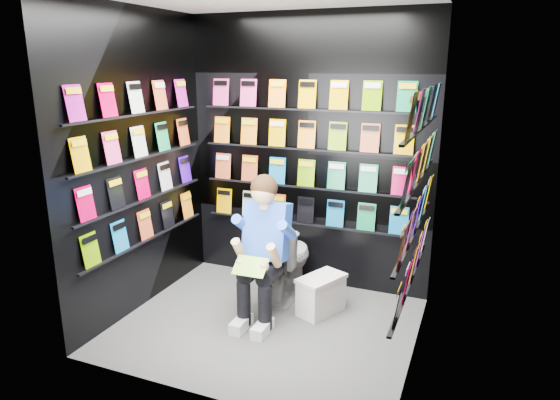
% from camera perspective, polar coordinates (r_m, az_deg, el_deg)
% --- Properties ---
extents(floor, '(2.40, 2.40, 0.00)m').
position_cam_1_polar(floor, '(4.33, -1.59, -14.14)').
color(floor, '#555553').
rests_on(floor, ground).
extents(wall_back, '(2.40, 0.04, 2.60)m').
position_cam_1_polar(wall_back, '(4.78, 3.16, 5.28)').
color(wall_back, black).
rests_on(wall_back, floor).
extents(wall_front, '(2.40, 0.04, 2.60)m').
position_cam_1_polar(wall_front, '(3.01, -9.49, -0.94)').
color(wall_front, black).
rests_on(wall_front, floor).
extents(wall_left, '(0.04, 2.00, 2.60)m').
position_cam_1_polar(wall_left, '(4.48, -15.94, 4.04)').
color(wall_left, black).
rests_on(wall_left, floor).
extents(wall_right, '(0.04, 2.00, 2.60)m').
position_cam_1_polar(wall_right, '(3.56, 16.21, 1.21)').
color(wall_right, black).
rests_on(wall_right, floor).
extents(comics_back, '(2.10, 0.06, 1.37)m').
position_cam_1_polar(comics_back, '(4.75, 3.04, 5.28)').
color(comics_back, '#C94F27').
rests_on(comics_back, wall_back).
extents(comics_left, '(0.06, 1.70, 1.37)m').
position_cam_1_polar(comics_left, '(4.46, -15.64, 4.08)').
color(comics_left, '#C94F27').
rests_on(comics_left, wall_left).
extents(comics_right, '(0.06, 1.70, 1.37)m').
position_cam_1_polar(comics_right, '(3.56, 15.73, 1.33)').
color(comics_right, '#C94F27').
rests_on(comics_right, wall_right).
extents(toilet, '(0.45, 0.76, 0.73)m').
position_cam_1_polar(toilet, '(4.69, 0.52, -6.77)').
color(toilet, white).
rests_on(toilet, floor).
extents(longbox, '(0.38, 0.47, 0.31)m').
position_cam_1_polar(longbox, '(4.48, 4.70, -10.90)').
color(longbox, white).
rests_on(longbox, floor).
extents(longbox_lid, '(0.40, 0.50, 0.03)m').
position_cam_1_polar(longbox_lid, '(4.41, 4.75, -8.90)').
color(longbox_lid, white).
rests_on(longbox_lid, longbox).
extents(reader, '(0.53, 0.75, 1.35)m').
position_cam_1_polar(reader, '(4.22, -1.38, -3.66)').
color(reader, blue).
rests_on(reader, toilet).
extents(held_comic, '(0.27, 0.17, 0.11)m').
position_cam_1_polar(held_comic, '(3.99, -3.40, -7.58)').
color(held_comic, '#39B967').
rests_on(held_comic, reader).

